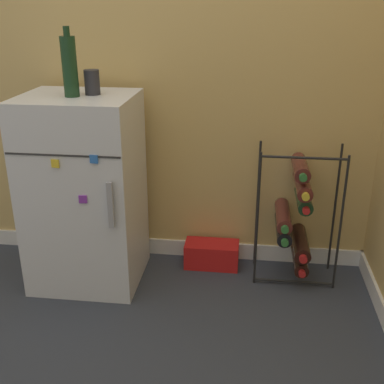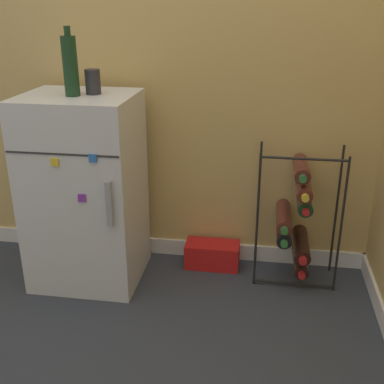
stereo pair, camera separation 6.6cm
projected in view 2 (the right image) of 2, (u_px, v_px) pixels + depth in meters
The scene contains 7 objects.
ground_plane at pixel (172, 317), 2.19m from camera, with size 14.00×14.00×0.00m, color #333842.
wall_back at pixel (192, 23), 2.29m from camera, with size 6.87×0.07×2.50m.
mini_fridge at pixel (85, 191), 2.36m from camera, with size 0.52×0.48×0.94m.
wine_rack at pixel (296, 217), 2.38m from camera, with size 0.40×0.33×0.69m.
soda_box at pixel (212, 255), 2.59m from camera, with size 0.29×0.14×0.13m.
fridge_top_cup at pixel (93, 82), 2.17m from camera, with size 0.07×0.07×0.11m.
fridge_top_bottle at pixel (70, 66), 2.10m from camera, with size 0.07×0.07×0.30m.
Camera 2 is at (0.37, -1.79, 1.34)m, focal length 45.00 mm.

